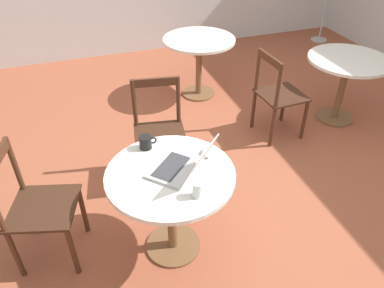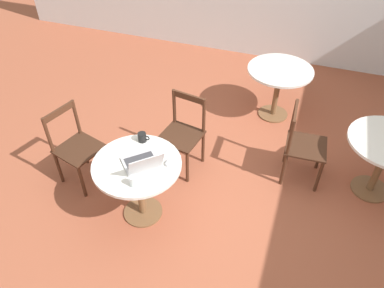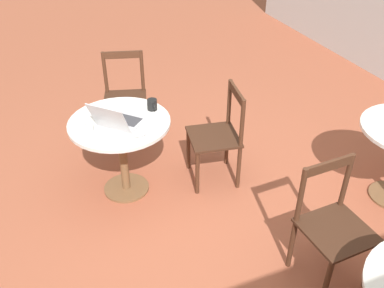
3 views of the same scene
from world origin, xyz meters
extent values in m
plane|color=#9E5138|center=(0.00, 0.00, 0.00)|extent=(16.00, 16.00, 0.00)
cylinder|color=brown|center=(-0.71, -0.50, 0.01)|extent=(0.40, 0.40, 0.02)
cylinder|color=brown|center=(-0.71, -0.50, 0.35)|extent=(0.07, 0.07, 0.65)
cylinder|color=silver|center=(-0.71, -0.50, 0.69)|extent=(0.82, 0.82, 0.03)
cylinder|color=brown|center=(1.49, 0.60, 0.01)|extent=(0.40, 0.40, 0.02)
cylinder|color=brown|center=(1.49, 0.60, 0.35)|extent=(0.07, 0.07, 0.65)
cylinder|color=silver|center=(1.49, 0.60, 0.69)|extent=(0.82, 0.82, 0.03)
cylinder|color=brown|center=(0.25, 1.62, 0.01)|extent=(0.40, 0.40, 0.02)
cylinder|color=brown|center=(0.25, 1.62, 0.35)|extent=(0.07, 0.07, 0.65)
cylinder|color=silver|center=(0.25, 1.62, 0.69)|extent=(0.82, 0.82, 0.03)
cylinder|color=#472819|center=(-1.28, -0.14, 0.22)|extent=(0.04, 0.04, 0.43)
cylinder|color=#472819|center=(-1.39, -0.50, 0.22)|extent=(0.04, 0.04, 0.43)
cylinder|color=#472819|center=(-1.64, -0.04, 0.22)|extent=(0.04, 0.04, 0.43)
cylinder|color=#472819|center=(-1.74, -0.39, 0.22)|extent=(0.04, 0.04, 0.43)
cube|color=#3C2215|center=(-1.51, -0.27, 0.44)|extent=(0.52, 0.52, 0.02)
cylinder|color=#472819|center=(-1.64, -0.04, 0.67)|extent=(0.04, 0.04, 0.43)
cylinder|color=#472819|center=(-0.43, 0.07, 0.22)|extent=(0.04, 0.04, 0.43)
cylinder|color=#472819|center=(-0.79, 0.13, 0.22)|extent=(0.04, 0.04, 0.43)
cylinder|color=#472819|center=(-0.37, 0.43, 0.22)|extent=(0.04, 0.04, 0.43)
cylinder|color=#472819|center=(-0.73, 0.49, 0.22)|extent=(0.04, 0.04, 0.43)
cube|color=#3C2215|center=(-0.58, 0.28, 0.44)|extent=(0.48, 0.48, 0.02)
cylinder|color=#472819|center=(-0.37, 0.43, 0.67)|extent=(0.04, 0.04, 0.43)
cylinder|color=#472819|center=(-0.73, 0.49, 0.67)|extent=(0.04, 0.04, 0.43)
cube|color=#472819|center=(-0.55, 0.46, 0.84)|extent=(0.40, 0.09, 0.07)
cylinder|color=#472819|center=(0.91, 0.76, 0.22)|extent=(0.04, 0.04, 0.43)
cylinder|color=#472819|center=(0.93, 0.39, 0.22)|extent=(0.04, 0.04, 0.43)
cylinder|color=#472819|center=(0.54, 0.74, 0.22)|extent=(0.04, 0.04, 0.43)
cylinder|color=#472819|center=(0.56, 0.37, 0.22)|extent=(0.04, 0.04, 0.43)
cube|color=#3C2215|center=(0.73, 0.57, 0.44)|extent=(0.44, 0.44, 0.02)
cylinder|color=#472819|center=(0.54, 0.74, 0.67)|extent=(0.04, 0.04, 0.43)
cylinder|color=#472819|center=(0.56, 0.37, 0.67)|extent=(0.04, 0.04, 0.43)
cube|color=#472819|center=(0.55, 0.56, 0.84)|extent=(0.04, 0.40, 0.07)
cylinder|color=#B7B7B7|center=(2.71, 2.68, 0.01)|extent=(0.25, 0.25, 0.02)
cylinder|color=#B7B7B7|center=(2.71, 2.68, 0.64)|extent=(0.02, 0.02, 1.26)
cube|color=#B7B7BC|center=(-0.68, -0.48, 0.71)|extent=(0.40, 0.40, 0.02)
cube|color=#38383D|center=(-0.69, -0.46, 0.72)|extent=(0.29, 0.29, 0.00)
cube|color=#B7B7BC|center=(-0.55, -0.60, 0.84)|extent=(0.30, 0.30, 0.24)
cube|color=#9EB2C6|center=(-0.56, -0.60, 0.84)|extent=(0.27, 0.27, 0.21)
ellipsoid|color=#B7B7BC|center=(-0.43, -0.40, 0.72)|extent=(0.06, 0.10, 0.03)
cylinder|color=black|center=(-0.79, -0.19, 0.75)|extent=(0.08, 0.08, 0.09)
torus|color=black|center=(-0.74, -0.19, 0.75)|extent=(0.05, 0.01, 0.05)
cylinder|color=silver|center=(-0.62, -0.75, 0.75)|extent=(0.06, 0.06, 0.10)
camera|label=1|loc=(-1.16, -2.22, 2.22)|focal=35.00mm
camera|label=2|loc=(0.57, -2.62, 3.07)|focal=35.00mm
camera|label=3|loc=(2.22, -1.04, 2.47)|focal=40.00mm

